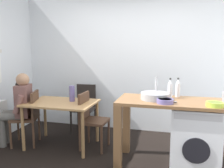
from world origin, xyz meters
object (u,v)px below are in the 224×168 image
bottle_squat_brown (178,88)px  colander (215,104)px  mixing_bowl (165,101)px  seated_person (19,105)px  chair_opposite (90,117)px  bottle_tall_green (170,89)px  washing_machine (194,138)px  chair_person_seat (29,115)px  vase (72,94)px  chair_spare_by_wall (85,105)px  dining_table (61,108)px

bottle_squat_brown → colander: size_ratio=1.35×
mixing_bowl → seated_person: bearing=172.2°
chair_opposite → bottle_squat_brown: bottle_squat_brown is taller
bottle_tall_green → chair_opposite: bearing=172.3°
seated_person → washing_machine: bearing=-110.2°
chair_opposite → mixing_bowl: size_ratio=4.37×
chair_opposite → mixing_bowl: mixing_bowl is taller
chair_person_seat → vase: (0.70, 0.18, 0.36)m
bottle_tall_green → vase: 1.58m
colander → vase: bearing=164.6°
washing_machine → mixing_bowl: mixing_bowl is taller
bottle_squat_brown → washing_machine: bearing=-48.1°
chair_person_seat → bottle_squat_brown: (2.35, 0.08, 0.53)m
seated_person → colander: 2.96m
chair_person_seat → seated_person: seated_person is taller
bottle_squat_brown → vase: (-1.66, 0.10, -0.17)m
bottle_tall_green → bottle_squat_brown: bottle_tall_green is taller
chair_person_seat → vase: 0.81m
chair_opposite → chair_spare_by_wall: 0.81m
dining_table → mixing_bowl: bearing=-15.2°
chair_spare_by_wall → colander: colander is taller
chair_person_seat → washing_machine: chair_person_seat is taller
dining_table → vase: 0.29m
dining_table → colander: 2.29m
chair_person_seat → chair_opposite: 1.03m
chair_person_seat → colander: bearing=-115.7°
vase → dining_table: bearing=-146.3°
chair_opposite → vase: (-0.33, 0.05, 0.36)m
seated_person → vase: size_ratio=4.70×
chair_opposite → colander: (1.75, -0.52, 0.44)m
washing_machine → bottle_squat_brown: (-0.23, 0.26, 0.61)m
dining_table → bottle_squat_brown: bearing=0.1°
dining_table → bottle_tall_green: bottle_tall_green is taller
chair_person_seat → washing_machine: size_ratio=1.05×
chair_spare_by_wall → bottle_tall_green: size_ratio=3.24×
seated_person → colander: (2.92, -0.34, 0.28)m
chair_spare_by_wall → bottle_squat_brown: bearing=154.3°
chair_opposite → bottle_squat_brown: (1.33, -0.05, 0.53)m
chair_spare_by_wall → bottle_tall_green: bottle_tall_green is taller
mixing_bowl → chair_spare_by_wall: bearing=141.8°
mixing_bowl → vase: 1.60m
mixing_bowl → colander: (0.57, -0.02, -0.00)m
chair_opposite → chair_spare_by_wall: size_ratio=1.00×
washing_machine → colander: size_ratio=4.30×
seated_person → bottle_squat_brown: 2.54m
dining_table → washing_machine: size_ratio=1.28×
seated_person → washing_machine: size_ratio=1.40×
washing_machine → bottle_squat_brown: bearing=131.9°
bottle_squat_brown → colander: bottle_squat_brown is taller
bottle_tall_green → vase: bottle_tall_green is taller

